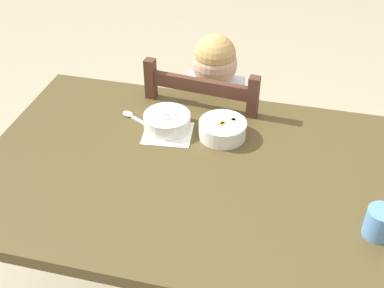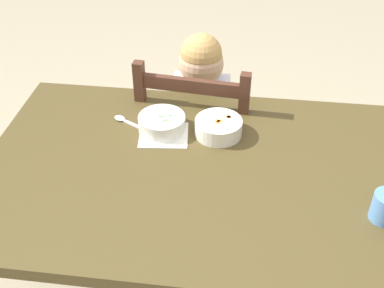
{
  "view_description": "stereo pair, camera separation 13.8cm",
  "coord_description": "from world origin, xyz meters",
  "px_view_note": "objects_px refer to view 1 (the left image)",
  "views": [
    {
      "loc": [
        0.27,
        -1.12,
        1.72
      ],
      "look_at": [
        -0.02,
        0.06,
        0.79
      ],
      "focal_mm": 46.44,
      "sensor_mm": 36.0,
      "label": 1
    },
    {
      "loc": [
        0.13,
        -1.15,
        1.72
      ],
      "look_at": [
        -0.02,
        0.06,
        0.79
      ],
      "focal_mm": 46.44,
      "sensor_mm": 36.0,
      "label": 2
    }
  ],
  "objects_px": {
    "child_figure": "(212,114)",
    "bowl_of_peas": "(167,121)",
    "dining_chair": "(210,150)",
    "dining_table": "(195,194)",
    "bowl_of_carrots": "(223,129)",
    "spoon": "(132,116)",
    "drinking_cup": "(380,223)"
  },
  "relations": [
    {
      "from": "bowl_of_peas",
      "to": "bowl_of_carrots",
      "type": "relative_size",
      "value": 1.01
    },
    {
      "from": "child_figure",
      "to": "bowl_of_peas",
      "type": "distance_m",
      "value": 0.34
    },
    {
      "from": "child_figure",
      "to": "bowl_of_carrots",
      "type": "height_order",
      "value": "child_figure"
    },
    {
      "from": "dining_chair",
      "to": "child_figure",
      "type": "bearing_deg",
      "value": -54.9
    },
    {
      "from": "child_figure",
      "to": "spoon",
      "type": "xyz_separation_m",
      "value": [
        -0.23,
        -0.26,
        0.12
      ]
    },
    {
      "from": "dining_chair",
      "to": "bowl_of_carrots",
      "type": "relative_size",
      "value": 5.72
    },
    {
      "from": "dining_table",
      "to": "drinking_cup",
      "type": "distance_m",
      "value": 0.56
    },
    {
      "from": "bowl_of_peas",
      "to": "spoon",
      "type": "distance_m",
      "value": 0.14
    },
    {
      "from": "dining_chair",
      "to": "bowl_of_peas",
      "type": "distance_m",
      "value": 0.46
    },
    {
      "from": "child_figure",
      "to": "spoon",
      "type": "distance_m",
      "value": 0.37
    },
    {
      "from": "drinking_cup",
      "to": "bowl_of_peas",
      "type": "bearing_deg",
      "value": 153.85
    },
    {
      "from": "bowl_of_carrots",
      "to": "drinking_cup",
      "type": "distance_m",
      "value": 0.58
    },
    {
      "from": "spoon",
      "to": "drinking_cup",
      "type": "height_order",
      "value": "drinking_cup"
    },
    {
      "from": "child_figure",
      "to": "bowl_of_peas",
      "type": "relative_size",
      "value": 6.01
    },
    {
      "from": "child_figure",
      "to": "drinking_cup",
      "type": "relative_size",
      "value": 11.32
    },
    {
      "from": "dining_table",
      "to": "bowl_of_peas",
      "type": "height_order",
      "value": "bowl_of_peas"
    },
    {
      "from": "dining_table",
      "to": "child_figure",
      "type": "bearing_deg",
      "value": 95.62
    },
    {
      "from": "dining_table",
      "to": "dining_chair",
      "type": "xyz_separation_m",
      "value": [
        -0.05,
        0.48,
        -0.2
      ]
    },
    {
      "from": "spoon",
      "to": "drinking_cup",
      "type": "xyz_separation_m",
      "value": [
        0.8,
        -0.36,
        0.04
      ]
    },
    {
      "from": "dining_table",
      "to": "bowl_of_carrots",
      "type": "bearing_deg",
      "value": 75.54
    },
    {
      "from": "dining_chair",
      "to": "child_figure",
      "type": "xyz_separation_m",
      "value": [
        0.0,
        -0.01,
        0.19
      ]
    },
    {
      "from": "child_figure",
      "to": "bowl_of_carrots",
      "type": "distance_m",
      "value": 0.34
    },
    {
      "from": "dining_chair",
      "to": "bowl_of_peas",
      "type": "relative_size",
      "value": 5.68
    },
    {
      "from": "dining_chair",
      "to": "child_figure",
      "type": "relative_size",
      "value": 0.95
    },
    {
      "from": "spoon",
      "to": "drinking_cup",
      "type": "distance_m",
      "value": 0.88
    },
    {
      "from": "dining_chair",
      "to": "spoon",
      "type": "bearing_deg",
      "value": -130.61
    },
    {
      "from": "dining_chair",
      "to": "spoon",
      "type": "height_order",
      "value": "dining_chair"
    },
    {
      "from": "bowl_of_carrots",
      "to": "bowl_of_peas",
      "type": "bearing_deg",
      "value": -179.98
    },
    {
      "from": "dining_chair",
      "to": "dining_table",
      "type": "bearing_deg",
      "value": -83.9
    },
    {
      "from": "spoon",
      "to": "child_figure",
      "type": "bearing_deg",
      "value": 48.09
    },
    {
      "from": "bowl_of_carrots",
      "to": "spoon",
      "type": "xyz_separation_m",
      "value": [
        -0.33,
        0.03,
        -0.03
      ]
    },
    {
      "from": "dining_table",
      "to": "drinking_cup",
      "type": "relative_size",
      "value": 15.96
    }
  ]
}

